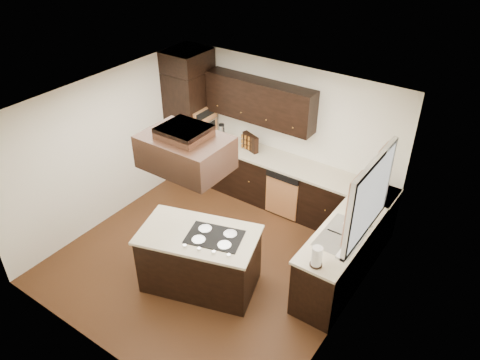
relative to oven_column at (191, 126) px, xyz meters
The scene contains 30 objects.
floor 2.68m from the oven_column, 43.85° to the right, with size 4.20×4.20×0.02m, color brown.
ceiling 2.86m from the oven_column, 43.85° to the right, with size 4.20×4.20×0.02m, color white.
wall_back 1.83m from the oven_column, 12.85° to the left, with size 4.20×0.02×2.50m, color white.
wall_front 4.21m from the oven_column, 65.05° to the right, with size 4.20×0.02×2.50m, color white.
wall_left 1.75m from the oven_column, 101.12° to the right, with size 0.02×4.20×2.50m, color white.
wall_right 4.25m from the oven_column, 23.70° to the right, with size 0.02×4.20×2.50m, color white.
oven_column is the anchor object (origin of this frame).
wall_oven_face 0.36m from the oven_column, ahead, with size 0.05×0.62×0.78m, color #CD864E.
base_cabinets_back 1.92m from the oven_column, ahead, with size 2.93×0.60×0.88m, color black.
base_cabinets_right 3.72m from the oven_column, 12.69° to the right, with size 0.60×2.40×0.88m, color black.
countertop_back 1.82m from the oven_column, ahead, with size 2.93×0.63×0.04m, color beige.
countertop_right 3.65m from the oven_column, 12.74° to the right, with size 0.63×2.40×0.04m, color beige.
upper_cabinets 1.56m from the oven_column, ahead, with size 2.00×0.34×0.72m, color black.
dishwasher_front 2.21m from the oven_column, ahead, with size 0.60×0.05×0.72m, color #CD864E.
window_frame 4.06m from the oven_column, 16.72° to the right, with size 0.06×1.32×1.12m, color white.
window_pane 4.08m from the oven_column, 16.61° to the right, with size 0.00×1.20×1.00m, color white.
curtain_left 4.15m from the oven_column, 22.59° to the right, with size 0.02×0.34×0.90m, color beige.
curtain_right 3.91m from the oven_column, 10.99° to the right, with size 0.02×0.34×0.90m, color beige.
sink_rim 3.76m from the oven_column, 17.90° to the right, with size 0.52×0.84×0.01m, color silver.
island 3.04m from the oven_column, 48.49° to the right, with size 1.55×0.84×0.88m, color black.
island_top 2.98m from the oven_column, 48.49° to the right, with size 1.60×0.90×0.04m, color beige.
cooktop 3.08m from the oven_column, 44.50° to the right, with size 0.73×0.49×0.01m, color black.
range_hood 3.13m from the oven_column, 50.26° to the right, with size 1.05×0.72×0.42m, color black.
hood_duct 3.24m from the oven_column, 50.26° to the right, with size 0.55×0.50×0.13m, color black.
blender_base 0.72m from the oven_column, ahead, with size 0.15×0.15×0.10m, color silver.
blender_pitcher 0.72m from the oven_column, ahead, with size 0.13×0.13×0.26m, color silver.
spice_rack 1.27m from the oven_column, ahead, with size 0.36×0.09×0.30m, color black.
mixing_bowl 0.66m from the oven_column, ahead, with size 0.24×0.24×0.06m, color white.
soap_bottle 3.59m from the oven_column, 11.55° to the right, with size 0.08×0.09×0.19m, color white.
paper_towel 4.01m from the oven_column, 27.82° to the right, with size 0.13×0.13×0.29m, color white.
Camera 1 is at (3.44, -4.20, 4.94)m, focal length 35.00 mm.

